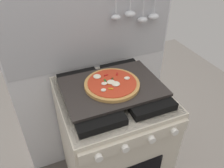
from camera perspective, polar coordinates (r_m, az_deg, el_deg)
kitchen_backsplash at (r=1.56m, az=-4.54°, el=2.58°), size 1.10×0.09×1.55m
stove at (r=1.55m, az=0.02°, el=-14.43°), size 0.60×0.64×0.90m
baking_tray at (r=1.24m, az=0.00°, el=-0.68°), size 0.54×0.38×0.02m
pizza_left at (r=1.23m, az=-0.06°, el=0.16°), size 0.30×0.30×0.03m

